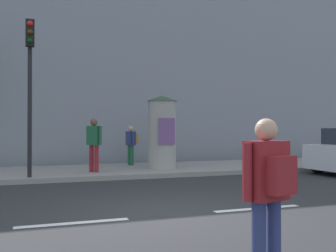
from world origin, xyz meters
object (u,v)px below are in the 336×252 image
(traffic_light, at_px, (30,72))
(pedestrian_in_red_top, at_px, (268,186))
(pedestrian_with_bag, at_px, (94,141))
(poster_column, at_px, (162,131))
(pedestrian_in_dark_shirt, at_px, (131,142))

(traffic_light, bearing_deg, pedestrian_in_red_top, -75.71)
(traffic_light, height_order, pedestrian_with_bag, traffic_light)
(pedestrian_in_red_top, xyz_separation_m, pedestrian_with_bag, (-0.21, 9.24, 0.20))
(poster_column, bearing_deg, pedestrian_in_red_top, -102.97)
(poster_column, distance_m, pedestrian_in_red_top, 9.98)
(poster_column, height_order, pedestrian_in_dark_shirt, poster_column)
(pedestrian_in_red_top, relative_size, pedestrian_with_bag, 0.95)
(pedestrian_in_dark_shirt, bearing_deg, pedestrian_in_red_top, -97.72)
(pedestrian_with_bag, bearing_deg, poster_column, 10.85)
(pedestrian_in_dark_shirt, bearing_deg, poster_column, -64.71)
(poster_column, bearing_deg, pedestrian_with_bag, -169.15)
(pedestrian_in_red_top, bearing_deg, traffic_light, 104.29)
(traffic_light, bearing_deg, pedestrian_with_bag, 22.99)
(traffic_light, xyz_separation_m, pedestrian_in_red_top, (2.15, -8.42, -2.17))
(poster_column, bearing_deg, pedestrian_in_dark_shirt, 115.29)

